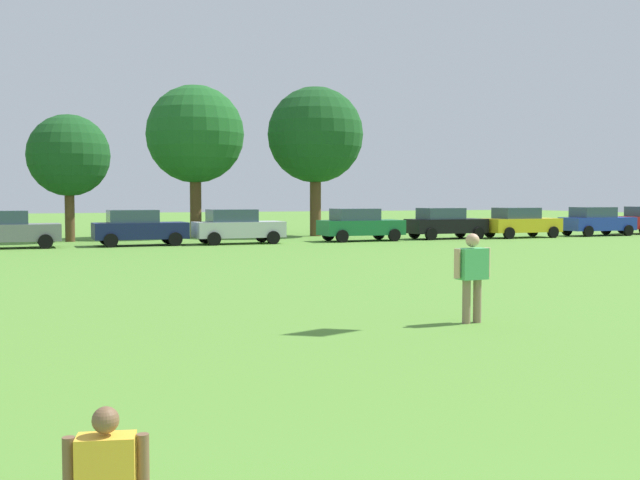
% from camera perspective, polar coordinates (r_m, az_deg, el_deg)
% --- Properties ---
extents(ground_plane, '(160.00, 160.00, 0.00)m').
position_cam_1_polar(ground_plane, '(31.56, -17.85, -1.14)').
color(ground_plane, '#568C33').
extents(child_kite_flyer, '(0.49, 0.27, 1.07)m').
position_cam_1_polar(child_kite_flyer, '(5.03, -15.37, -16.45)').
color(child_kite_flyer, navy).
rests_on(child_kite_flyer, ground).
extents(adult_bystander, '(0.78, 0.33, 1.64)m').
position_cam_1_polar(adult_bystander, '(14.45, 11.08, -2.17)').
color(adult_bystander, '#8C7259').
rests_on(adult_bystander, ground).
extents(parked_car_gray_1, '(4.30, 2.02, 1.68)m').
position_cam_1_polar(parked_car_gray_1, '(37.17, -21.92, 0.74)').
color(parked_car_gray_1, slate).
rests_on(parked_car_gray_1, ground).
extents(parked_car_navy_2, '(4.30, 2.02, 1.68)m').
position_cam_1_polar(parked_car_navy_2, '(37.40, -13.16, 0.91)').
color(parked_car_navy_2, '#141E4C').
rests_on(parked_car_navy_2, ground).
extents(parked_car_silver_3, '(4.30, 2.02, 1.68)m').
position_cam_1_polar(parked_car_silver_3, '(38.01, -6.10, 1.01)').
color(parked_car_silver_3, silver).
rests_on(parked_car_silver_3, ground).
extents(parked_car_green_4, '(4.30, 2.02, 1.68)m').
position_cam_1_polar(parked_car_green_4, '(40.20, 2.91, 1.14)').
color(parked_car_green_4, '#196B38').
rests_on(parked_car_green_4, ground).
extents(parked_car_black_5, '(4.30, 2.02, 1.68)m').
position_cam_1_polar(parked_car_black_5, '(42.81, 9.13, 1.23)').
color(parked_car_black_5, black).
rests_on(parked_car_black_5, ground).
extents(parked_car_yellow_6, '(4.30, 2.02, 1.68)m').
position_cam_1_polar(parked_car_yellow_6, '(44.82, 14.44, 1.26)').
color(parked_car_yellow_6, yellow).
rests_on(parked_car_yellow_6, ground).
extents(parked_car_blue_7, '(4.30, 2.02, 1.68)m').
position_cam_1_polar(parked_car_blue_7, '(48.41, 19.58, 1.31)').
color(parked_car_blue_7, '#1E38AD').
rests_on(parked_car_blue_7, ground).
extents(tree_center, '(4.15, 4.15, 6.46)m').
position_cam_1_polar(tree_center, '(41.66, -17.92, 5.89)').
color(tree_center, brown).
rests_on(tree_center, ground).
extents(tree_right, '(5.48, 5.48, 8.54)m').
position_cam_1_polar(tree_right, '(44.58, -9.14, 7.63)').
color(tree_right, brown).
rests_on(tree_right, ground).
extents(tree_far_right, '(5.55, 5.55, 8.64)m').
position_cam_1_polar(tree_far_right, '(45.45, -0.34, 7.67)').
color(tree_far_right, brown).
rests_on(tree_far_right, ground).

